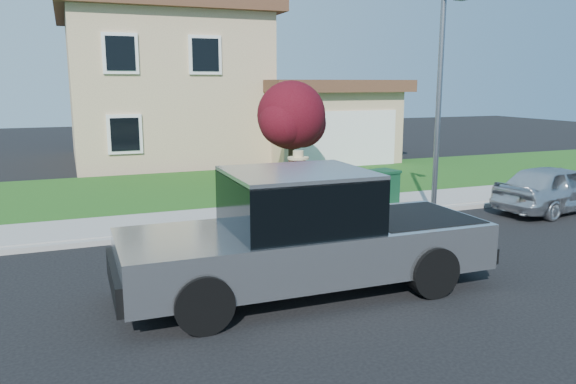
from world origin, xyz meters
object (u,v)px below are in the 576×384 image
at_px(trash_bin, 385,187).
at_px(street_lamp, 441,96).
at_px(pickup_truck, 305,236).
at_px(ornamental_tree, 292,118).
at_px(woman, 298,196).
at_px(sedan, 555,188).

xyz_separation_m(trash_bin, street_lamp, (0.51, -1.65, 2.55)).
bearing_deg(pickup_truck, ornamental_tree, 69.80).
xyz_separation_m(woman, ornamental_tree, (2.23, 5.94, 1.40)).
xyz_separation_m(woman, street_lamp, (3.78, -0.05, 2.25)).
height_order(sedan, trash_bin, sedan).
bearing_deg(woman, street_lamp, 173.34).
height_order(woman, ornamental_tree, ornamental_tree).
bearing_deg(street_lamp, pickup_truck, -152.72).
relative_size(sedan, ornamental_tree, 1.11).
bearing_deg(trash_bin, woman, -164.10).
bearing_deg(trash_bin, pickup_truck, -142.75).
bearing_deg(street_lamp, trash_bin, 101.34).
xyz_separation_m(sedan, trash_bin, (-4.32, 1.83, -0.01)).
bearing_deg(pickup_truck, street_lamp, 33.36).
relative_size(ornamental_tree, street_lamp, 0.63).
xyz_separation_m(woman, sedan, (7.60, -0.23, -0.29)).
bearing_deg(street_lamp, sedan, -8.50).
bearing_deg(sedan, trash_bin, 57.15).
height_order(woman, trash_bin, woman).
distance_m(sedan, ornamental_tree, 8.35).
bearing_deg(sedan, pickup_truck, 99.35).
xyz_separation_m(pickup_truck, trash_bin, (4.51, 4.91, -0.32)).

